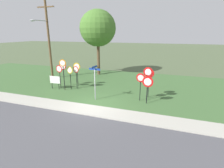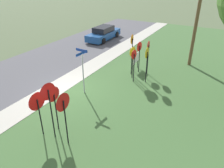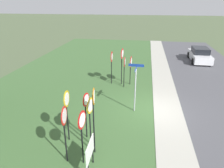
{
  "view_description": "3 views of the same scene",
  "coord_description": "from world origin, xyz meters",
  "px_view_note": "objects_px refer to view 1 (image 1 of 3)",
  "views": [
    {
      "loc": [
        5.2,
        -10.71,
        5.24
      ],
      "look_at": [
        0.63,
        2.64,
        1.0
      ],
      "focal_mm": 27.58,
      "sensor_mm": 36.0,
      "label": 1
    },
    {
      "loc": [
        9.0,
        8.13,
        6.59
      ],
      "look_at": [
        0.19,
        3.26,
        1.37
      ],
      "focal_mm": 34.85,
      "sensor_mm": 36.0,
      "label": 2
    },
    {
      "loc": [
        -10.92,
        0.67,
        5.91
      ],
      "look_at": [
        1.06,
        2.59,
        1.05
      ],
      "focal_mm": 33.95,
      "sensor_mm": 36.0,
      "label": 3
    }
  ],
  "objects_px": {
    "stop_sign_center_tall": "(77,69)",
    "oak_tree_left": "(98,28)",
    "stop_sign_far_right": "(59,72)",
    "yield_sign_far_right": "(141,81)",
    "notice_board": "(55,80)",
    "stop_sign_far_left": "(63,69)",
    "street_name_post": "(95,80)",
    "yield_sign_near_left": "(148,76)",
    "stop_sign_near_left": "(63,68)",
    "yield_sign_near_right": "(148,84)",
    "utility_pole": "(48,36)",
    "stop_sign_far_center": "(70,73)",
    "yield_sign_far_left": "(149,76)",
    "stop_sign_near_right": "(76,73)"
  },
  "relations": [
    {
      "from": "yield_sign_far_right",
      "to": "oak_tree_left",
      "type": "relative_size",
      "value": 0.28
    },
    {
      "from": "yield_sign_far_right",
      "to": "notice_board",
      "type": "distance_m",
      "value": 8.23
    },
    {
      "from": "yield_sign_near_right",
      "to": "yield_sign_near_left",
      "type": "bearing_deg",
      "value": 104.47
    },
    {
      "from": "yield_sign_near_left",
      "to": "stop_sign_center_tall",
      "type": "bearing_deg",
      "value": 176.06
    },
    {
      "from": "notice_board",
      "to": "yield_sign_far_left",
      "type": "bearing_deg",
      "value": 2.68
    },
    {
      "from": "oak_tree_left",
      "to": "street_name_post",
      "type": "bearing_deg",
      "value": -68.7
    },
    {
      "from": "stop_sign_far_left",
      "to": "notice_board",
      "type": "distance_m",
      "value": 1.37
    },
    {
      "from": "stop_sign_near_left",
      "to": "oak_tree_left",
      "type": "bearing_deg",
      "value": 75.76
    },
    {
      "from": "stop_sign_near_left",
      "to": "yield_sign_near_left",
      "type": "distance_m",
      "value": 7.71
    },
    {
      "from": "notice_board",
      "to": "oak_tree_left",
      "type": "distance_m",
      "value": 8.55
    },
    {
      "from": "oak_tree_left",
      "to": "stop_sign_near_left",
      "type": "bearing_deg",
      "value": -95.01
    },
    {
      "from": "stop_sign_far_left",
      "to": "street_name_post",
      "type": "xyz_separation_m",
      "value": [
        4.46,
        -2.3,
        -0.07
      ]
    },
    {
      "from": "stop_sign_far_center",
      "to": "utility_pole",
      "type": "bearing_deg",
      "value": 156.34
    },
    {
      "from": "notice_board",
      "to": "yield_sign_far_right",
      "type": "bearing_deg",
      "value": -3.96
    },
    {
      "from": "notice_board",
      "to": "utility_pole",
      "type": "bearing_deg",
      "value": 130.93
    },
    {
      "from": "yield_sign_near_right",
      "to": "yield_sign_far_right",
      "type": "distance_m",
      "value": 0.72
    },
    {
      "from": "stop_sign_center_tall",
      "to": "notice_board",
      "type": "distance_m",
      "value": 2.32
    },
    {
      "from": "stop_sign_far_right",
      "to": "street_name_post",
      "type": "xyz_separation_m",
      "value": [
        4.43,
        -1.66,
        0.03
      ]
    },
    {
      "from": "yield_sign_near_right",
      "to": "notice_board",
      "type": "relative_size",
      "value": 1.71
    },
    {
      "from": "stop_sign_far_left",
      "to": "yield_sign_near_right",
      "type": "bearing_deg",
      "value": -18.58
    },
    {
      "from": "stop_sign_far_right",
      "to": "utility_pole",
      "type": "height_order",
      "value": "utility_pole"
    },
    {
      "from": "stop_sign_far_left",
      "to": "stop_sign_far_center",
      "type": "xyz_separation_m",
      "value": [
        1.18,
        -0.64,
        -0.14
      ]
    },
    {
      "from": "stop_sign_near_left",
      "to": "stop_sign_far_right",
      "type": "relative_size",
      "value": 1.27
    },
    {
      "from": "yield_sign_far_right",
      "to": "oak_tree_left",
      "type": "height_order",
      "value": "oak_tree_left"
    },
    {
      "from": "stop_sign_far_right",
      "to": "yield_sign_far_right",
      "type": "distance_m",
      "value": 7.89
    },
    {
      "from": "stop_sign_near_left",
      "to": "stop_sign_center_tall",
      "type": "relative_size",
      "value": 1.2
    },
    {
      "from": "yield_sign_near_left",
      "to": "stop_sign_far_center",
      "type": "bearing_deg",
      "value": -175.56
    },
    {
      "from": "yield_sign_far_left",
      "to": "notice_board",
      "type": "relative_size",
      "value": 1.95
    },
    {
      "from": "stop_sign_far_center",
      "to": "yield_sign_near_left",
      "type": "distance_m",
      "value": 7.23
    },
    {
      "from": "yield_sign_far_left",
      "to": "utility_pole",
      "type": "xyz_separation_m",
      "value": [
        -11.58,
        2.57,
        2.97
      ]
    },
    {
      "from": "stop_sign_near_right",
      "to": "utility_pole",
      "type": "height_order",
      "value": "utility_pole"
    },
    {
      "from": "stop_sign_far_right",
      "to": "stop_sign_far_left",
      "type": "bearing_deg",
      "value": 97.68
    },
    {
      "from": "stop_sign_far_right",
      "to": "notice_board",
      "type": "distance_m",
      "value": 0.92
    },
    {
      "from": "stop_sign_center_tall",
      "to": "oak_tree_left",
      "type": "height_order",
      "value": "oak_tree_left"
    },
    {
      "from": "stop_sign_near_left",
      "to": "stop_sign_far_center",
      "type": "xyz_separation_m",
      "value": [
        0.5,
        0.29,
        -0.45
      ]
    },
    {
      "from": "stop_sign_center_tall",
      "to": "yield_sign_near_right",
      "type": "bearing_deg",
      "value": -20.43
    },
    {
      "from": "stop_sign_near_left",
      "to": "yield_sign_far_right",
      "type": "xyz_separation_m",
      "value": [
        7.2,
        -0.44,
        -0.39
      ]
    },
    {
      "from": "yield_sign_near_left",
      "to": "utility_pole",
      "type": "distance_m",
      "value": 12.35
    },
    {
      "from": "stop_sign_far_center",
      "to": "yield_sign_near_left",
      "type": "relative_size",
      "value": 0.82
    },
    {
      "from": "stop_sign_far_left",
      "to": "utility_pole",
      "type": "xyz_separation_m",
      "value": [
        -3.19,
        2.19,
        3.06
      ]
    },
    {
      "from": "stop_sign_near_right",
      "to": "stop_sign_far_right",
      "type": "xyz_separation_m",
      "value": [
        -1.62,
        -0.31,
        0.06
      ]
    },
    {
      "from": "stop_sign_near_right",
      "to": "stop_sign_far_center",
      "type": "distance_m",
      "value": 0.56
    },
    {
      "from": "street_name_post",
      "to": "stop_sign_far_center",
      "type": "bearing_deg",
      "value": 157.44
    },
    {
      "from": "yield_sign_near_right",
      "to": "utility_pole",
      "type": "relative_size",
      "value": 0.24
    },
    {
      "from": "stop_sign_center_tall",
      "to": "yield_sign_near_left",
      "type": "height_order",
      "value": "yield_sign_near_left"
    },
    {
      "from": "yield_sign_far_right",
      "to": "stop_sign_near_right",
      "type": "bearing_deg",
      "value": 173.09
    },
    {
      "from": "stop_sign_far_right",
      "to": "notice_board",
      "type": "height_order",
      "value": "stop_sign_far_right"
    },
    {
      "from": "utility_pole",
      "to": "yield_sign_far_right",
      "type": "bearing_deg",
      "value": -17.82
    },
    {
      "from": "yield_sign_far_right",
      "to": "stop_sign_near_left",
      "type": "bearing_deg",
      "value": 179.04
    },
    {
      "from": "street_name_post",
      "to": "oak_tree_left",
      "type": "distance_m",
      "value": 9.65
    }
  ]
}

